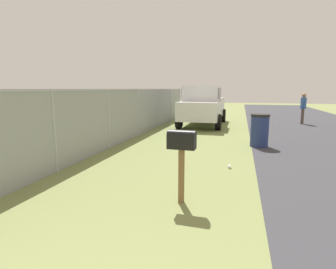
{
  "coord_description": "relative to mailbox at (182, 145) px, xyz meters",
  "views": [
    {
      "loc": [
        0.31,
        -0.94,
        1.95
      ],
      "look_at": [
        6.09,
        0.6,
        0.95
      ],
      "focal_mm": 29.27,
      "sensor_mm": 36.0,
      "label": 1
    }
  ],
  "objects": [
    {
      "name": "mailbox",
      "position": [
        0.0,
        0.0,
        0.0
      ],
      "size": [
        0.23,
        0.48,
        1.27
      ],
      "rotation": [
        0.0,
        0.0,
        -0.04
      ],
      "color": "brown",
      "rests_on": "ground"
    },
    {
      "name": "litter_cup_by_mailbox",
      "position": [
        2.32,
        -0.73,
        -0.97
      ],
      "size": [
        0.1,
        0.08,
        0.08
      ],
      "primitive_type": "cylinder",
      "rotation": [
        0.0,
        1.57,
        3.15
      ],
      "color": "white",
      "rests_on": "ground"
    },
    {
      "name": "pedestrian",
      "position": [
        12.24,
        -4.29,
        -0.02
      ],
      "size": [
        0.47,
        0.3,
        1.7
      ],
      "rotation": [
        0.0,
        0.0,
        1.26
      ],
      "color": "#4C4238",
      "rests_on": "ground"
    },
    {
      "name": "trash_bin",
      "position": [
        5.24,
        -1.59,
        -0.45
      ],
      "size": [
        0.62,
        0.62,
        1.11
      ],
      "color": "navy",
      "rests_on": "ground"
    },
    {
      "name": "fence_section",
      "position": [
        5.02,
        3.22,
        0.03
      ],
      "size": [
        19.01,
        0.07,
        1.94
      ],
      "color": "#9EA3A8",
      "rests_on": "ground"
    },
    {
      "name": "pickup_truck",
      "position": [
        10.24,
        1.02,
        0.09
      ],
      "size": [
        5.14,
        2.2,
        2.09
      ],
      "rotation": [
        0.0,
        0.0,
        3.14
      ],
      "color": "silver",
      "rests_on": "ground"
    }
  ]
}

